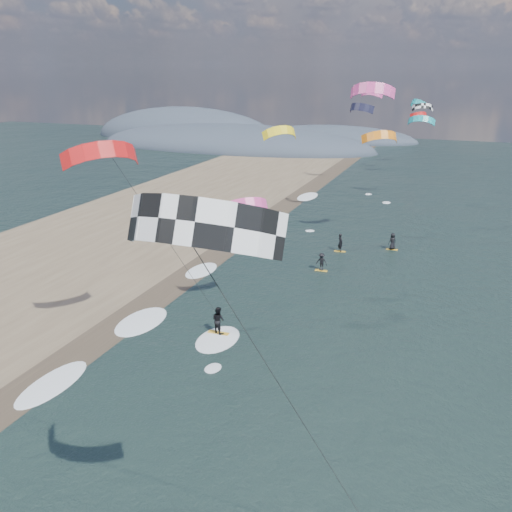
% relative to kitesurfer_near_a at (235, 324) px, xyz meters
% --- Properties ---
extents(ground, '(260.00, 260.00, 0.00)m').
position_rel_kitesurfer_near_a_xyz_m(ground, '(-4.75, 4.66, -11.15)').
color(ground, black).
rests_on(ground, ground).
extents(wet_sand_strip, '(3.00, 240.00, 0.00)m').
position_rel_kitesurfer_near_a_xyz_m(wet_sand_strip, '(-16.75, 14.66, -11.14)').
color(wet_sand_strip, '#382D23').
rests_on(wet_sand_strip, ground).
extents(coastal_hills, '(80.00, 41.00, 15.00)m').
position_rel_kitesurfer_near_a_xyz_m(coastal_hills, '(-49.60, 112.52, -11.15)').
color(coastal_hills, '#3D4756').
rests_on(coastal_hills, ground).
extents(kitesurfer_near_a, '(7.59, 8.25, 15.02)m').
position_rel_kitesurfer_near_a_xyz_m(kitesurfer_near_a, '(0.00, 0.00, 0.00)').
color(kitesurfer_near_a, gold).
rests_on(kitesurfer_near_a, ground).
extents(kitesurfer_near_b, '(7.08, 9.47, 13.99)m').
position_rel_kitesurfer_near_a_xyz_m(kitesurfer_near_b, '(-12.09, 15.52, -1.88)').
color(kitesurfer_near_b, gold).
rests_on(kitesurfer_near_b, ground).
extents(far_kitesurfers, '(6.06, 9.16, 1.81)m').
position_rel_kitesurfer_near_a_xyz_m(far_kitesurfers, '(-4.64, 38.38, -10.30)').
color(far_kitesurfers, gold).
rests_on(far_kitesurfers, ground).
extents(bg_kite_field, '(12.77, 74.94, 8.42)m').
position_rel_kitesurfer_near_a_xyz_m(bg_kite_field, '(-5.45, 57.99, 0.40)').
color(bg_kite_field, red).
rests_on(bg_kite_field, ground).
extents(shoreline_surf, '(2.40, 79.40, 0.11)m').
position_rel_kitesurfer_near_a_xyz_m(shoreline_surf, '(-15.55, 19.41, -11.15)').
color(shoreline_surf, white).
rests_on(shoreline_surf, ground).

